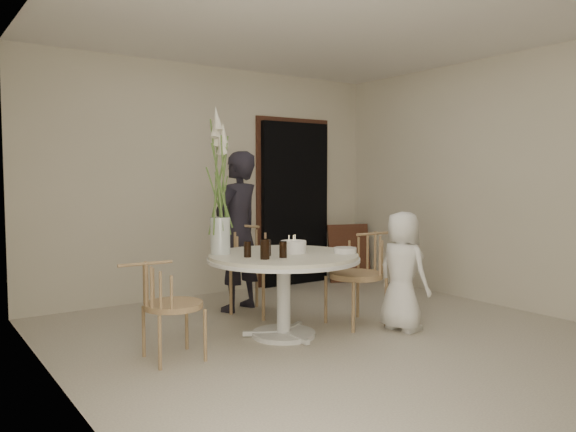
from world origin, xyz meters
TOP-DOWN VIEW (x-y plane):
  - ground at (0.00, 0.00)m, footprint 4.50×4.50m
  - room_shell at (0.00, 0.00)m, footprint 4.50×4.50m
  - doorway at (1.15, 2.19)m, footprint 1.00×0.10m
  - door_trim at (1.15, 2.23)m, footprint 1.12×0.03m
  - table at (-0.35, 0.25)m, footprint 1.33×1.33m
  - picture_frame at (1.85, 1.91)m, footprint 0.60×0.34m
  - chair_far at (-0.13, 1.19)m, footprint 0.62×0.65m
  - chair_right at (0.56, 0.18)m, footprint 0.54×0.50m
  - chair_left at (-1.50, 0.22)m, footprint 0.48×0.45m
  - girl at (-0.19, 1.34)m, footprint 0.71×0.59m
  - boy at (0.65, -0.20)m, footprint 0.39×0.56m
  - birthday_cake at (-0.24, 0.25)m, footprint 0.23×0.23m
  - cola_tumbler_a at (-0.65, 0.08)m, footprint 0.10×0.10m
  - cola_tumbler_b at (-0.48, 0.07)m, footprint 0.07×0.07m
  - cola_tumbler_c at (-0.71, 0.26)m, footprint 0.06×0.06m
  - cola_tumbler_d at (-0.53, 0.24)m, footprint 0.08×0.08m
  - plate_stack at (0.12, -0.02)m, footprint 0.26×0.26m
  - flower_vase at (-0.81, 0.56)m, footprint 0.17×0.17m

SIDE VIEW (x-z plane):
  - ground at x=0.00m, z-range 0.00..0.00m
  - picture_frame at x=1.85m, z-range 0.00..0.76m
  - chair_left at x=-1.50m, z-range 0.11..0.89m
  - boy at x=0.65m, z-range 0.00..1.09m
  - chair_right at x=0.56m, z-range 0.13..1.00m
  - chair_far at x=-0.13m, z-range 0.13..1.05m
  - table at x=-0.35m, z-range 0.25..0.98m
  - plate_stack at x=0.12m, z-range 0.73..0.78m
  - birthday_cake at x=-0.24m, z-range 0.71..0.86m
  - cola_tumbler_c at x=-0.71m, z-range 0.73..0.86m
  - cola_tumbler_b at x=-0.48m, z-range 0.73..0.87m
  - cola_tumbler_d at x=-0.53m, z-range 0.73..0.87m
  - cola_tumbler_a at x=-0.65m, z-range 0.73..0.90m
  - girl at x=-0.19m, z-range 0.00..1.67m
  - doorway at x=1.15m, z-range 0.00..2.10m
  - door_trim at x=1.15m, z-range 0.00..2.22m
  - flower_vase at x=-0.81m, z-range 0.66..1.93m
  - room_shell at x=0.00m, z-range -0.63..3.87m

